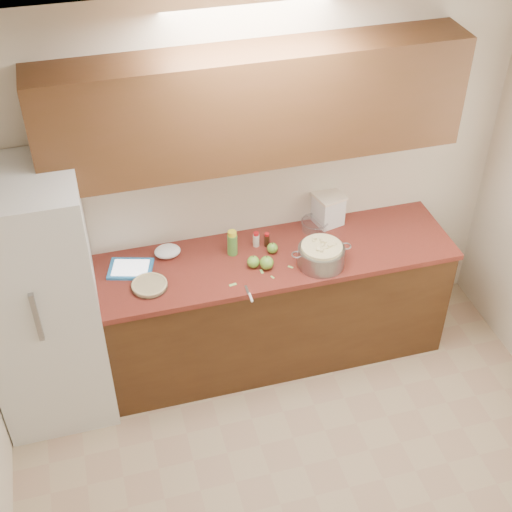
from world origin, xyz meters
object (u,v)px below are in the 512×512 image
object	(u,v)px
pie	(149,285)
flour_canister	(328,209)
tablet	(131,269)
colander	(321,255)

from	to	relation	value
pie	flour_canister	bearing A→B (deg)	15.46
flour_canister	tablet	world-z (taller)	flour_canister
tablet	colander	bearing A→B (deg)	3.68
flour_canister	tablet	bearing A→B (deg)	-173.65
pie	flour_canister	size ratio (longest dim) A/B	1.01
colander	tablet	bearing A→B (deg)	167.38
pie	colander	distance (m)	1.13
colander	tablet	xyz separation A→B (m)	(-1.22, 0.27, -0.06)
pie	colander	xyz separation A→B (m)	(1.12, -0.06, 0.05)
pie	colander	size ratio (longest dim) A/B	0.57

